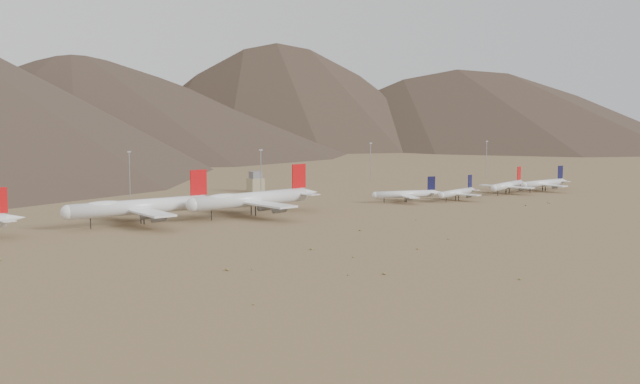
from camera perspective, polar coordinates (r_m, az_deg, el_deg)
ground at (r=351.08m, az=0.14°, el=-2.05°), size 3000.00×3000.00×0.00m
widebody_centre at (r=348.16m, az=-12.67°, el=-1.01°), size 73.63×56.78×21.87m
widebody_east at (r=367.11m, az=-4.88°, el=-0.50°), size 74.53×58.20×22.31m
narrowbody_a at (r=420.21m, az=6.17°, el=-0.14°), size 38.90×28.70×13.10m
narrowbody_b at (r=433.09m, az=9.76°, el=-0.03°), size 36.68×27.38×12.62m
narrowbody_c at (r=471.53m, az=13.22°, el=0.47°), size 41.69×31.28×14.51m
narrowbody_d at (r=490.62m, az=15.67°, el=0.61°), size 43.24×31.30×14.29m
control_tower at (r=468.71m, az=-4.61°, el=0.65°), size 8.00×8.00×12.00m
mast_west at (r=446.74m, az=-13.39°, el=1.38°), size 2.00×0.60×25.70m
mast_centre at (r=453.44m, az=-4.23°, el=1.60°), size 2.00×0.60×25.70m
mast_east at (r=535.35m, az=3.61°, el=2.30°), size 2.00×0.60×25.70m
mast_far_east at (r=574.22m, az=11.75°, el=2.44°), size 2.00×0.60×25.70m
desert_scrub at (r=264.09m, az=4.99°, el=-4.73°), size 436.32×156.00×0.84m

